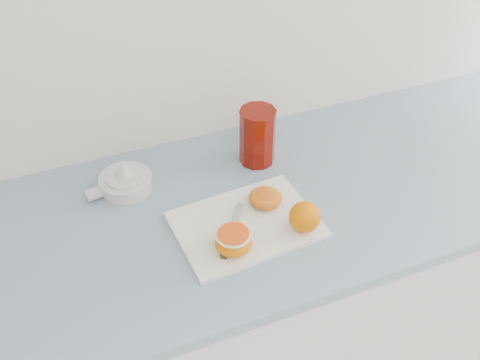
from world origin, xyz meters
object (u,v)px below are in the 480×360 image
Objects in this scene: red_tumbler at (257,138)px; cutting_board at (246,224)px; citrus_juicer at (125,180)px; half_orange at (233,241)px; counter at (233,316)px.

cutting_board is at bearing -119.03° from red_tumbler.
cutting_board is at bearing -46.24° from citrus_juicer.
half_orange is at bearing -60.55° from citrus_juicer.
cutting_board is 2.07× the size of red_tumbler.
half_orange is (-0.06, -0.06, 0.03)m from cutting_board.
counter is 0.46m from cutting_board.
cutting_board is 0.33m from citrus_juicer.
cutting_board reaches higher than counter.
citrus_juicer is 0.35m from red_tumbler.
citrus_juicer reaches higher than half_orange.
half_orange is 0.33m from red_tumbler.
citrus_juicer is (-0.22, 0.23, 0.02)m from cutting_board.
counter is 0.55m from red_tumbler.
counter is 14.71× the size of citrus_juicer.
cutting_board is 1.91× the size of citrus_juicer.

